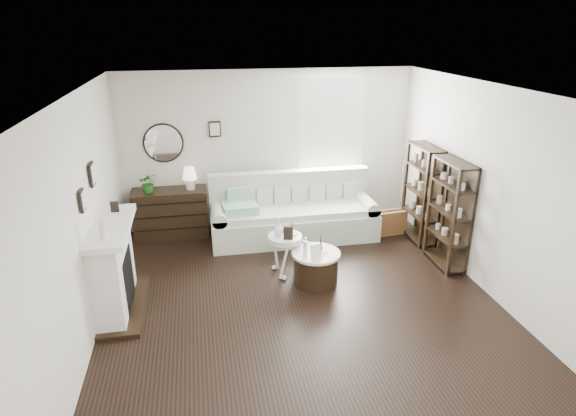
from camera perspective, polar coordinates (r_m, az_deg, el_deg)
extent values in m
plane|color=black|center=(6.39, 1.64, -11.04)|extent=(5.50, 5.50, 0.00)
plane|color=white|center=(5.45, 1.94, 13.71)|extent=(5.50, 5.50, 0.00)
plane|color=beige|center=(8.37, -2.33, 6.93)|extent=(5.00, 0.00, 5.00)
plane|color=beige|center=(3.47, 12.03, -15.75)|extent=(5.00, 0.00, 5.00)
plane|color=beige|center=(5.81, -23.06, -1.34)|extent=(0.00, 5.50, 5.50)
plane|color=beige|center=(6.76, 22.95, 1.73)|extent=(0.00, 5.50, 5.50)
cube|color=white|center=(8.52, 5.09, 8.85)|extent=(1.00, 0.02, 1.80)
cube|color=white|center=(8.46, 5.20, 8.76)|extent=(1.15, 0.02, 1.90)
cylinder|color=silver|center=(8.23, -14.56, 7.45)|extent=(0.60, 0.03, 0.60)
cube|color=black|center=(8.17, -8.67, 9.23)|extent=(0.20, 0.03, 0.26)
cube|color=white|center=(6.37, -20.03, -6.89)|extent=(0.34, 1.20, 1.10)
cube|color=black|center=(6.43, -19.60, -8.06)|extent=(0.30, 0.65, 0.70)
cube|color=white|center=(6.12, -20.23, -2.14)|extent=(0.44, 1.35, 0.08)
cube|color=black|center=(6.61, -18.76, -10.88)|extent=(0.50, 1.40, 0.05)
cylinder|color=beige|center=(5.66, -21.06, -2.52)|extent=(0.08, 0.08, 0.22)
cube|color=black|center=(6.45, -19.86, 0.14)|extent=(0.10, 0.03, 0.14)
cube|color=black|center=(5.68, -23.22, 0.83)|extent=(0.03, 0.18, 0.24)
cube|color=black|center=(6.25, -22.23, 3.72)|extent=(0.03, 0.22, 0.28)
cube|color=black|center=(8.11, 15.57, 1.62)|extent=(0.30, 0.80, 1.60)
cylinder|color=tan|center=(7.99, 16.01, -0.87)|extent=(0.08, 0.08, 0.11)
cylinder|color=tan|center=(8.20, 15.26, -0.23)|extent=(0.08, 0.08, 0.11)
cylinder|color=tan|center=(8.41, 14.54, 0.38)|extent=(0.08, 0.08, 0.11)
cylinder|color=tan|center=(7.85, 16.30, 1.83)|extent=(0.08, 0.08, 0.11)
cylinder|color=tan|center=(8.06, 15.53, 2.42)|extent=(0.08, 0.08, 0.11)
cylinder|color=tan|center=(8.28, 14.79, 2.97)|extent=(0.08, 0.08, 0.11)
cylinder|color=tan|center=(7.74, 16.60, 4.63)|extent=(0.08, 0.08, 0.11)
cylinder|color=tan|center=(7.95, 15.81, 5.15)|extent=(0.08, 0.08, 0.11)
cylinder|color=tan|center=(8.17, 15.05, 5.63)|extent=(0.08, 0.08, 0.11)
cube|color=black|center=(7.37, 18.56, -0.70)|extent=(0.30, 0.80, 1.60)
cylinder|color=tan|center=(7.27, 19.09, -3.48)|extent=(0.08, 0.08, 0.11)
cylinder|color=tan|center=(7.46, 18.18, -2.70)|extent=(0.08, 0.08, 0.11)
cylinder|color=tan|center=(7.66, 17.31, -1.97)|extent=(0.08, 0.08, 0.11)
cylinder|color=tan|center=(7.12, 19.47, -0.55)|extent=(0.08, 0.08, 0.11)
cylinder|color=tan|center=(7.32, 18.53, 0.16)|extent=(0.08, 0.08, 0.11)
cylinder|color=tan|center=(7.52, 17.64, 0.83)|extent=(0.08, 0.08, 0.11)
cylinder|color=tan|center=(6.99, 19.87, 2.50)|extent=(0.08, 0.08, 0.11)
cylinder|color=tan|center=(7.19, 18.90, 3.14)|extent=(0.08, 0.08, 0.11)
cylinder|color=tan|center=(7.40, 17.98, 3.74)|extent=(0.08, 0.08, 0.11)
cube|color=beige|center=(8.08, 0.68, -2.05)|extent=(2.74, 0.95, 0.44)
cube|color=beige|center=(7.95, 0.73, -0.32)|extent=(2.37, 0.76, 0.11)
cube|color=beige|center=(8.26, 0.18, 1.63)|extent=(2.74, 0.21, 0.84)
cube|color=beige|center=(7.93, -8.17, -2.34)|extent=(0.23, 0.90, 0.55)
cube|color=beige|center=(8.38, 9.04, -1.06)|extent=(0.23, 0.90, 0.55)
cube|color=#2A9B6F|center=(7.77, -5.72, 0.01)|extent=(0.59, 0.50, 0.14)
cube|color=brown|center=(8.39, 11.73, -1.71)|extent=(0.65, 0.28, 0.42)
cube|color=black|center=(8.32, -13.70, -0.59)|extent=(1.22, 0.51, 0.81)
cube|color=black|center=(8.15, -13.66, -2.46)|extent=(1.17, 0.01, 0.02)
cube|color=black|center=(8.06, -13.79, -1.01)|extent=(1.17, 0.01, 0.02)
cube|color=black|center=(7.98, -13.93, 0.48)|extent=(1.17, 0.01, 0.01)
imported|color=#1C5A19|center=(8.11, -16.21, 2.88)|extent=(0.30, 0.26, 0.33)
cylinder|color=black|center=(6.73, 3.30, -7.18)|extent=(0.61, 0.61, 0.43)
cylinder|color=beige|center=(6.62, 3.34, -5.41)|extent=(0.67, 0.67, 0.04)
cylinder|color=white|center=(6.79, -0.36, -3.42)|extent=(0.49, 0.49, 0.03)
cylinder|color=white|center=(6.81, -0.36, -3.75)|extent=(0.50, 0.50, 0.02)
cylinder|color=white|center=(6.92, -0.36, -5.69)|extent=(0.04, 0.04, 0.56)
cylinder|color=silver|center=(6.46, 2.08, -4.61)|extent=(0.06, 0.06, 0.27)
cube|color=white|center=(6.42, 3.32, -5.18)|extent=(0.15, 0.08, 0.19)
cube|color=black|center=(6.63, 0.02, -3.03)|extent=(0.14, 0.08, 0.18)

